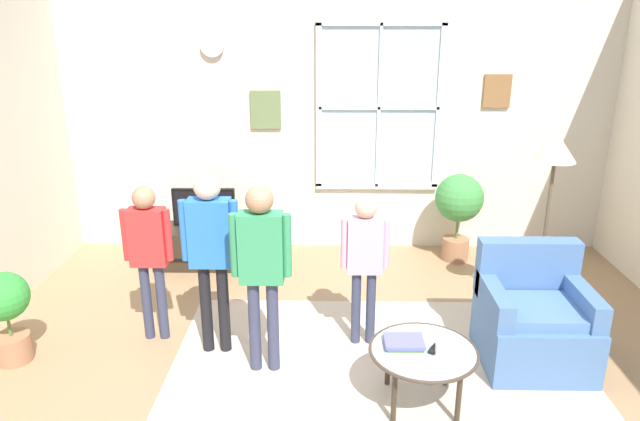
{
  "coord_description": "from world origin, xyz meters",
  "views": [
    {
      "loc": [
        -0.08,
        -3.34,
        2.47
      ],
      "look_at": [
        -0.15,
        0.8,
        1.07
      ],
      "focal_mm": 32.21,
      "sensor_mm": 36.0,
      "label": 1
    }
  ],
  "objects_px": {
    "remote_near_books": "(414,344)",
    "person_pink_shirt": "(365,254)",
    "armchair": "(533,321)",
    "floor_lamp": "(554,167)",
    "tv_stand": "(207,246)",
    "person_blue_shirt": "(211,243)",
    "cup": "(441,348)",
    "book_stack": "(404,342)",
    "person_green_shirt": "(261,259)",
    "remote_near_cup": "(435,348)",
    "person_red_shirt": "(148,246)",
    "television": "(204,208)",
    "coffee_table": "(423,353)",
    "potted_plant_corner": "(6,309)",
    "potted_plant_by_window": "(459,205)"
  },
  "relations": [
    {
      "from": "person_green_shirt",
      "to": "person_pink_shirt",
      "type": "height_order",
      "value": "person_green_shirt"
    },
    {
      "from": "remote_near_cup",
      "to": "floor_lamp",
      "type": "distance_m",
      "value": 1.82
    },
    {
      "from": "remote_near_cup",
      "to": "potted_plant_by_window",
      "type": "bearing_deg",
      "value": 74.95
    },
    {
      "from": "cup",
      "to": "remote_near_books",
      "type": "relative_size",
      "value": 0.66
    },
    {
      "from": "remote_near_books",
      "to": "person_pink_shirt",
      "type": "distance_m",
      "value": 0.85
    },
    {
      "from": "armchair",
      "to": "potted_plant_by_window",
      "type": "height_order",
      "value": "potted_plant_by_window"
    },
    {
      "from": "person_blue_shirt",
      "to": "remote_near_books",
      "type": "bearing_deg",
      "value": -22.07
    },
    {
      "from": "television",
      "to": "person_blue_shirt",
      "type": "relative_size",
      "value": 0.45
    },
    {
      "from": "cup",
      "to": "person_red_shirt",
      "type": "distance_m",
      "value": 2.31
    },
    {
      "from": "tv_stand",
      "to": "person_blue_shirt",
      "type": "xyz_separation_m",
      "value": [
        0.41,
        -1.64,
        0.69
      ]
    },
    {
      "from": "remote_near_books",
      "to": "television",
      "type": "bearing_deg",
      "value": 129.82
    },
    {
      "from": "person_green_shirt",
      "to": "floor_lamp",
      "type": "xyz_separation_m",
      "value": [
        2.23,
        0.77,
        0.47
      ]
    },
    {
      "from": "remote_near_cup",
      "to": "person_pink_shirt",
      "type": "relative_size",
      "value": 0.11
    },
    {
      "from": "cup",
      "to": "remote_near_books",
      "type": "bearing_deg",
      "value": 148.21
    },
    {
      "from": "tv_stand",
      "to": "potted_plant_by_window",
      "type": "relative_size",
      "value": 1.1
    },
    {
      "from": "cup",
      "to": "person_green_shirt",
      "type": "distance_m",
      "value": 1.34
    },
    {
      "from": "book_stack",
      "to": "remote_near_cup",
      "type": "xyz_separation_m",
      "value": [
        0.2,
        -0.04,
        -0.01
      ]
    },
    {
      "from": "coffee_table",
      "to": "person_pink_shirt",
      "type": "xyz_separation_m",
      "value": [
        -0.35,
        0.76,
        0.38
      ]
    },
    {
      "from": "cup",
      "to": "remote_near_books",
      "type": "xyz_separation_m",
      "value": [
        -0.16,
        0.1,
        -0.03
      ]
    },
    {
      "from": "tv_stand",
      "to": "television",
      "type": "bearing_deg",
      "value": -90.0
    },
    {
      "from": "person_blue_shirt",
      "to": "armchair",
      "type": "bearing_deg",
      "value": -2.01
    },
    {
      "from": "cup",
      "to": "person_pink_shirt",
      "type": "relative_size",
      "value": 0.08
    },
    {
      "from": "coffee_table",
      "to": "book_stack",
      "type": "relative_size",
      "value": 2.77
    },
    {
      "from": "tv_stand",
      "to": "person_green_shirt",
      "type": "height_order",
      "value": "person_green_shirt"
    },
    {
      "from": "book_stack",
      "to": "cup",
      "type": "distance_m",
      "value": 0.25
    },
    {
      "from": "cup",
      "to": "remote_near_cup",
      "type": "relative_size",
      "value": 0.66
    },
    {
      "from": "person_red_shirt",
      "to": "potted_plant_by_window",
      "type": "height_order",
      "value": "person_red_shirt"
    },
    {
      "from": "television",
      "to": "remote_near_books",
      "type": "relative_size",
      "value": 4.54
    },
    {
      "from": "potted_plant_corner",
      "to": "person_pink_shirt",
      "type": "bearing_deg",
      "value": 6.55
    },
    {
      "from": "potted_plant_corner",
      "to": "floor_lamp",
      "type": "distance_m",
      "value": 4.3
    },
    {
      "from": "television",
      "to": "remote_near_cup",
      "type": "relative_size",
      "value": 4.54
    },
    {
      "from": "remote_near_books",
      "to": "cup",
      "type": "bearing_deg",
      "value": -31.79
    },
    {
      "from": "television",
      "to": "person_red_shirt",
      "type": "height_order",
      "value": "person_red_shirt"
    },
    {
      "from": "television",
      "to": "armchair",
      "type": "distance_m",
      "value": 3.3
    },
    {
      "from": "coffee_table",
      "to": "person_blue_shirt",
      "type": "relative_size",
      "value": 0.5
    },
    {
      "from": "person_green_shirt",
      "to": "person_red_shirt",
      "type": "height_order",
      "value": "person_green_shirt"
    },
    {
      "from": "cup",
      "to": "book_stack",
      "type": "bearing_deg",
      "value": 155.69
    },
    {
      "from": "remote_near_books",
      "to": "remote_near_cup",
      "type": "height_order",
      "value": "same"
    },
    {
      "from": "potted_plant_by_window",
      "to": "potted_plant_corner",
      "type": "xyz_separation_m",
      "value": [
        -3.73,
        -1.99,
        -0.18
      ]
    },
    {
      "from": "book_stack",
      "to": "potted_plant_by_window",
      "type": "xyz_separation_m",
      "value": [
        0.85,
        2.39,
        0.18
      ]
    },
    {
      "from": "armchair",
      "to": "remote_near_cup",
      "type": "xyz_separation_m",
      "value": [
        -0.83,
        -0.54,
        0.09
      ]
    },
    {
      "from": "person_red_shirt",
      "to": "person_blue_shirt",
      "type": "bearing_deg",
      "value": -18.73
    },
    {
      "from": "potted_plant_corner",
      "to": "floor_lamp",
      "type": "height_order",
      "value": "floor_lamp"
    },
    {
      "from": "potted_plant_corner",
      "to": "book_stack",
      "type": "bearing_deg",
      "value": -8.01
    },
    {
      "from": "television",
      "to": "cup",
      "type": "xyz_separation_m",
      "value": [
        2.01,
        -2.31,
        -0.17
      ]
    },
    {
      "from": "armchair",
      "to": "floor_lamp",
      "type": "distance_m",
      "value": 1.22
    },
    {
      "from": "coffee_table",
      "to": "potted_plant_by_window",
      "type": "relative_size",
      "value": 0.77
    },
    {
      "from": "armchair",
      "to": "potted_plant_by_window",
      "type": "distance_m",
      "value": 1.93
    },
    {
      "from": "remote_near_books",
      "to": "person_pink_shirt",
      "type": "height_order",
      "value": "person_pink_shirt"
    },
    {
      "from": "person_red_shirt",
      "to": "armchair",
      "type": "bearing_deg",
      "value": -5.12
    }
  ]
}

